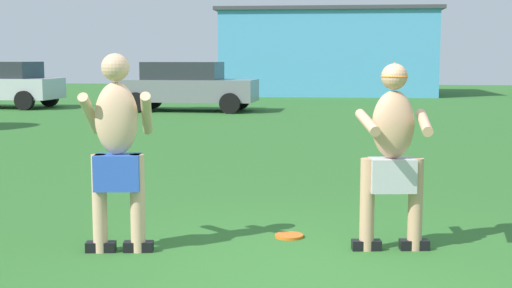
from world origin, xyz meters
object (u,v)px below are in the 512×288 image
at_px(player_in_blue, 117,147).
at_px(frisbee, 289,236).
at_px(player_with_cap, 393,149).
at_px(car_gray_mid_lot, 188,85).

height_order(player_in_blue, frisbee, player_in_blue).
xyz_separation_m(player_with_cap, frisbee, (-0.93, 0.35, -0.91)).
xyz_separation_m(player_in_blue, frisbee, (1.47, 0.66, -0.92)).
relative_size(frisbee, car_gray_mid_lot, 0.06).
bearing_deg(player_with_cap, car_gray_mid_lot, 107.82).
xyz_separation_m(player_with_cap, player_in_blue, (-2.40, -0.30, 0.02)).
relative_size(player_with_cap, frisbee, 6.11).
bearing_deg(frisbee, player_with_cap, -20.79).
height_order(player_with_cap, frisbee, player_with_cap).
bearing_deg(car_gray_mid_lot, player_in_blue, -80.44).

